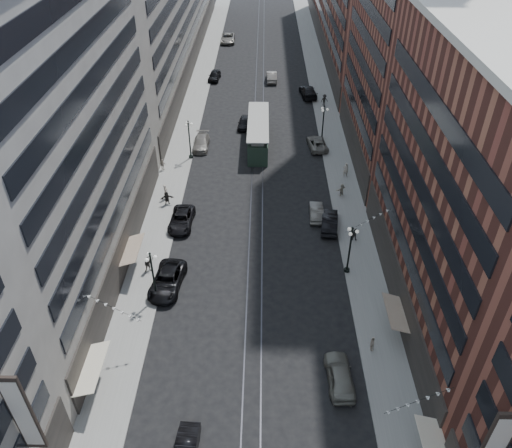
# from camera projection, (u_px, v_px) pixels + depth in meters

# --- Properties ---
(ground) EXTENTS (220.00, 220.00, 0.00)m
(ground) POSITION_uv_depth(u_px,v_px,m) (258.00, 142.00, 72.65)
(ground) COLOR black
(ground) RESTS_ON ground
(sidewalk_west) EXTENTS (4.00, 180.00, 0.15)m
(sidewalk_west) POSITION_uv_depth(u_px,v_px,m) (191.00, 113.00, 80.76)
(sidewalk_west) COLOR gray
(sidewalk_west) RESTS_ON ground
(sidewalk_east) EXTENTS (4.00, 180.00, 0.15)m
(sidewalk_east) POSITION_uv_depth(u_px,v_px,m) (327.00, 113.00, 80.49)
(sidewalk_east) COLOR gray
(sidewalk_east) RESTS_ON ground
(rail_west) EXTENTS (0.12, 180.00, 0.02)m
(rail_west) POSITION_uv_depth(u_px,v_px,m) (255.00, 113.00, 80.68)
(rail_west) COLOR #2D2D33
(rail_west) RESTS_ON ground
(rail_east) EXTENTS (0.12, 180.00, 0.02)m
(rail_east) POSITION_uv_depth(u_px,v_px,m) (263.00, 113.00, 80.66)
(rail_east) COLOR #2D2D33
(rail_east) RESTS_ON ground
(building_west_mid) EXTENTS (8.00, 36.00, 28.00)m
(building_west_mid) POSITION_uv_depth(u_px,v_px,m) (57.00, 140.00, 42.84)
(building_west_mid) COLOR #9D998C
(building_west_mid) RESTS_ON ground
(building_east_mid) EXTENTS (8.00, 30.00, 24.00)m
(building_east_mid) POSITION_uv_depth(u_px,v_px,m) (468.00, 195.00, 39.61)
(building_east_mid) COLOR brown
(building_east_mid) RESTS_ON ground
(lamppost_sw_far) EXTENTS (1.03, 1.14, 5.52)m
(lamppost_sw_far) POSITION_uv_depth(u_px,v_px,m) (153.00, 274.00, 45.24)
(lamppost_sw_far) COLOR black
(lamppost_sw_far) RESTS_ON sidewalk_west
(lamppost_sw_mid) EXTENTS (1.03, 1.14, 5.52)m
(lamppost_sw_mid) POSITION_uv_depth(u_px,v_px,m) (189.00, 138.00, 66.90)
(lamppost_sw_mid) COLOR black
(lamppost_sw_mid) RESTS_ON sidewalk_west
(lamppost_se_far) EXTENTS (1.03, 1.14, 5.52)m
(lamppost_se_far) POSITION_uv_depth(u_px,v_px,m) (350.00, 248.00, 48.23)
(lamppost_se_far) COLOR black
(lamppost_se_far) RESTS_ON sidewalk_east
(lamppost_se_mid) EXTENTS (1.03, 1.14, 5.52)m
(lamppost_se_mid) POSITION_uv_depth(u_px,v_px,m) (323.00, 123.00, 70.69)
(lamppost_se_mid) COLOR black
(lamppost_se_mid) RESTS_ON sidewalk_east
(streetcar) EXTENTS (2.94, 13.27, 3.67)m
(streetcar) POSITION_uv_depth(u_px,v_px,m) (258.00, 134.00, 71.09)
(streetcar) COLOR #1F3225
(streetcar) RESTS_ON ground
(car_2) EXTENTS (3.37, 6.20, 1.65)m
(car_2) POSITION_uv_depth(u_px,v_px,m) (167.00, 280.00, 47.90)
(car_2) COLOR black
(car_2) RESTS_ON ground
(car_4) EXTENTS (2.19, 4.99, 1.67)m
(car_4) POSITION_uv_depth(u_px,v_px,m) (340.00, 375.00, 39.18)
(car_4) COLOR slate
(car_4) RESTS_ON ground
(pedestrian_2) EXTENTS (0.87, 0.56, 1.67)m
(pedestrian_2) POSITION_uv_depth(u_px,v_px,m) (148.00, 265.00, 49.50)
(pedestrian_2) COLOR black
(pedestrian_2) RESTS_ON sidewalk_west
(pedestrian_4) EXTENTS (0.43, 0.90, 1.53)m
(pedestrian_4) POSITION_uv_depth(u_px,v_px,m) (372.00, 344.00, 41.61)
(pedestrian_4) COLOR beige
(pedestrian_4) RESTS_ON sidewalk_east
(car_7) EXTENTS (2.70, 5.52, 1.51)m
(car_7) POSITION_uv_depth(u_px,v_px,m) (181.00, 220.00, 56.00)
(car_7) COLOR black
(car_7) RESTS_ON ground
(car_8) EXTENTS (2.16, 5.28, 1.53)m
(car_8) POSITION_uv_depth(u_px,v_px,m) (201.00, 143.00, 70.88)
(car_8) COLOR slate
(car_8) RESTS_ON ground
(car_9) EXTENTS (2.36, 4.96, 1.64)m
(car_9) POSITION_uv_depth(u_px,v_px,m) (214.00, 76.00, 92.14)
(car_9) COLOR black
(car_9) RESTS_ON ground
(car_10) EXTENTS (2.32, 5.14, 1.63)m
(car_10) POSITION_uv_depth(u_px,v_px,m) (329.00, 222.00, 55.55)
(car_10) COLOR black
(car_10) RESTS_ON ground
(car_11) EXTENTS (2.98, 5.46, 1.45)m
(car_11) POSITION_uv_depth(u_px,v_px,m) (317.00, 143.00, 70.81)
(car_11) COLOR slate
(car_11) RESTS_ON ground
(car_12) EXTENTS (3.14, 6.27, 1.75)m
(car_12) POSITION_uv_depth(u_px,v_px,m) (308.00, 91.00, 85.86)
(car_12) COLOR black
(car_12) RESTS_ON ground
(car_13) EXTENTS (2.17, 4.57, 1.51)m
(car_13) POSITION_uv_depth(u_px,v_px,m) (244.00, 123.00, 76.20)
(car_13) COLOR black
(car_13) RESTS_ON ground
(car_14) EXTENTS (1.89, 5.21, 1.71)m
(car_14) POSITION_uv_depth(u_px,v_px,m) (272.00, 76.00, 91.71)
(car_14) COLOR slate
(car_14) RESTS_ON ground
(pedestrian_5) EXTENTS (1.62, 0.88, 1.67)m
(pedestrian_5) POSITION_uv_depth(u_px,v_px,m) (167.00, 198.00, 59.07)
(pedestrian_5) COLOR black
(pedestrian_5) RESTS_ON sidewalk_west
(pedestrian_6) EXTENTS (0.92, 0.47, 1.53)m
(pedestrian_6) POSITION_uv_depth(u_px,v_px,m) (163.00, 165.00, 65.55)
(pedestrian_6) COLOR #9E9283
(pedestrian_6) RESTS_ON sidewalk_west
(pedestrian_7) EXTENTS (0.81, 0.58, 1.50)m
(pedestrian_7) POSITION_uv_depth(u_px,v_px,m) (354.00, 234.00, 53.65)
(pedestrian_7) COLOR black
(pedestrian_7) RESTS_ON sidewalk_east
(pedestrian_8) EXTENTS (0.73, 0.49, 1.95)m
(pedestrian_8) POSITION_uv_depth(u_px,v_px,m) (346.00, 170.00, 64.11)
(pedestrian_8) COLOR #AFA491
(pedestrian_8) RESTS_ON sidewalk_east
(pedestrian_9) EXTENTS (1.34, 0.90, 1.92)m
(pedestrian_9) POSITION_uv_depth(u_px,v_px,m) (324.00, 100.00, 82.26)
(pedestrian_9) COLOR black
(pedestrian_9) RESTS_ON sidewalk_east
(car_extra_0) EXTENTS (3.07, 6.43, 1.77)m
(car_extra_0) POSITION_uv_depth(u_px,v_px,m) (228.00, 38.00, 110.64)
(car_extra_0) COLOR slate
(car_extra_0) RESTS_ON ground
(car_extra_1) EXTENTS (1.66, 4.31, 1.40)m
(car_extra_1) POSITION_uv_depth(u_px,v_px,m) (316.00, 212.00, 57.30)
(car_extra_1) COLOR #66635A
(car_extra_1) RESTS_ON ground
(pedestrian_extra_0) EXTENTS (1.45, 1.24, 1.61)m
(pedestrian_extra_0) POSITION_uv_depth(u_px,v_px,m) (342.00, 190.00, 60.62)
(pedestrian_extra_0) COLOR #AAA28D
(pedestrian_extra_0) RESTS_ON sidewalk_east
(pedestrian_extra_1) EXTENTS (0.59, 0.77, 1.89)m
(pedestrian_extra_1) POSITION_uv_depth(u_px,v_px,m) (166.00, 192.00, 59.98)
(pedestrian_extra_1) COLOR beige
(pedestrian_extra_1) RESTS_ON sidewalk_west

